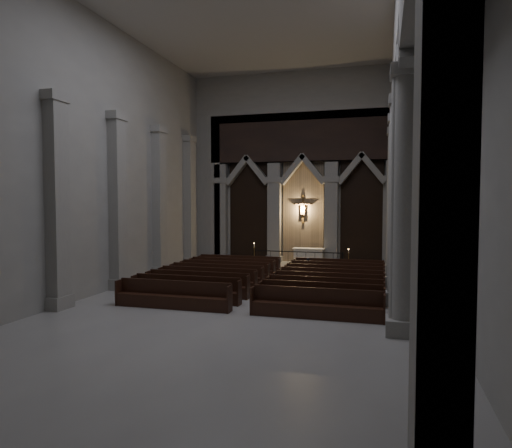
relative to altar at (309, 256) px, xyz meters
The scene contains 11 objects.
room 12.93m from the altar, 92.71° to the right, with size 24.00×24.10×12.00m.
sanctuary_wall 6.03m from the altar, 128.50° to the left, with size 14.00×0.77×12.00m.
right_arcade 12.96m from the altar, 62.46° to the right, with size 1.00×24.00×12.00m.
left_pilasters 10.87m from the altar, 134.52° to the right, with size 0.60×13.00×8.03m.
sanctuary_step 0.82m from the altar, 150.74° to the right, with size 8.50×2.60×0.15m, color #98968E.
altar is the anchor object (origin of this frame).
altar_rail 1.29m from the altar, 113.62° to the right, with size 5.42×0.09×1.07m.
candle_stand_left 3.43m from the altar, 151.89° to the right, with size 0.26×0.26×1.52m.
candle_stand_right 2.72m from the altar, 23.24° to the right, with size 0.21×0.21×1.25m.
pews 8.14m from the altar, 93.63° to the right, with size 10.01×8.59×1.03m.
worshipper 4.80m from the altar, 81.15° to the right, with size 0.41×0.27×1.12m, color black.
Camera 1 is at (4.88, -16.78, 4.07)m, focal length 32.00 mm.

